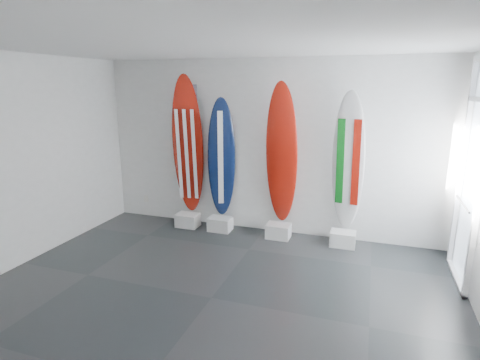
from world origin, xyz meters
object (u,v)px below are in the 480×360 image
(surfboard_usa, at_px, (188,146))
(surfboard_italy, at_px, (348,162))
(surfboard_swiss, at_px, (282,155))
(surfboard_navy, at_px, (222,159))

(surfboard_usa, height_order, surfboard_italy, surfboard_usa)
(surfboard_swiss, height_order, surfboard_italy, surfboard_swiss)
(surfboard_usa, distance_m, surfboard_swiss, 1.72)
(surfboard_usa, height_order, surfboard_navy, surfboard_usa)
(surfboard_usa, relative_size, surfboard_italy, 1.11)
(surfboard_swiss, xyz_separation_m, surfboard_italy, (1.07, 0.00, -0.07))
(surfboard_italy, bearing_deg, surfboard_navy, -170.23)
(surfboard_navy, bearing_deg, surfboard_italy, -20.83)
(surfboard_usa, xyz_separation_m, surfboard_italy, (2.79, 0.00, -0.13))
(surfboard_italy, bearing_deg, surfboard_swiss, -170.23)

